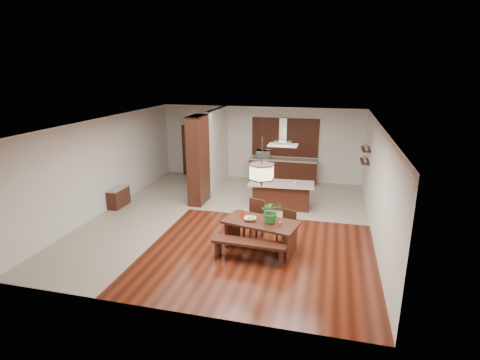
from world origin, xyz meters
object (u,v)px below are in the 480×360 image
(dining_table, at_px, (261,229))
(pendant_lantern, at_px, (262,161))
(microwave, at_px, (263,154))
(foliage_plant, at_px, (271,212))
(hallway_console, at_px, (119,197))
(range_hood, at_px, (283,132))
(dining_chair_right, at_px, (286,228))
(island_cup, at_px, (295,183))
(fruit_bowl, at_px, (250,219))
(kitchen_island, at_px, (281,195))
(dining_chair_left, at_px, (254,219))
(dining_bench, at_px, (249,251))

(dining_table, distance_m, pendant_lantern, 1.69)
(dining_table, xyz_separation_m, microwave, (-1.04, 5.84, 0.55))
(foliage_plant, bearing_deg, hallway_console, 160.50)
(pendant_lantern, relative_size, range_hood, 1.46)
(dining_chair_right, distance_m, island_cup, 2.52)
(hallway_console, relative_size, fruit_bowl, 3.00)
(range_hood, bearing_deg, kitchen_island, -90.00)
(fruit_bowl, height_order, range_hood, range_hood)
(hallway_console, height_order, dining_chair_left, dining_chair_left)
(island_cup, bearing_deg, dining_bench, -100.53)
(dining_chair_right, bearing_deg, dining_table, -119.44)
(hallway_console, relative_size, microwave, 1.63)
(dining_bench, distance_m, dining_chair_right, 1.29)
(hallway_console, xyz_separation_m, island_cup, (5.56, 1.06, 0.57))
(kitchen_island, relative_size, microwave, 3.86)
(dining_table, bearing_deg, dining_chair_right, 37.73)
(fruit_bowl, height_order, microwave, microwave)
(fruit_bowl, distance_m, island_cup, 3.03)
(hallway_console, bearing_deg, kitchen_island, 12.78)
(hallway_console, relative_size, dining_bench, 0.51)
(dining_chair_right, height_order, foliage_plant, foliage_plant)
(dining_chair_left, bearing_deg, pendant_lantern, -48.66)
(dining_chair_right, distance_m, range_hood, 3.32)
(range_hood, bearing_deg, dining_table, -91.66)
(dining_chair_left, xyz_separation_m, foliage_plant, (0.57, -0.66, 0.53))
(pendant_lantern, relative_size, fruit_bowl, 4.46)
(dining_chair_left, relative_size, kitchen_island, 0.48)
(dining_chair_left, relative_size, island_cup, 8.74)
(dining_chair_left, xyz_separation_m, dining_chair_right, (0.88, -0.20, -0.07))
(pendant_lantern, height_order, fruit_bowl, pendant_lantern)
(kitchen_island, bearing_deg, range_hood, 86.80)
(foliage_plant, bearing_deg, range_hood, 93.13)
(dining_table, distance_m, dining_bench, 0.72)
(pendant_lantern, xyz_separation_m, foliage_plant, (0.25, -0.02, -1.21))
(dining_chair_right, xyz_separation_m, island_cup, (-0.05, 2.48, 0.45))
(dining_bench, distance_m, fruit_bowl, 0.83)
(kitchen_island, relative_size, island_cup, 18.04)
(dining_table, xyz_separation_m, foliage_plant, (0.25, -0.02, 0.48))
(dining_table, distance_m, island_cup, 2.98)
(fruit_bowl, bearing_deg, microwave, 97.57)
(hallway_console, xyz_separation_m, fruit_bowl, (4.78, -1.86, 0.47))
(dining_table, relative_size, dining_bench, 1.12)
(dining_bench, relative_size, island_cup, 15.06)
(island_cup, bearing_deg, fruit_bowl, -104.92)
(dining_table, distance_m, foliage_plant, 0.54)
(kitchen_island, relative_size, range_hood, 2.32)
(dining_chair_right, xyz_separation_m, kitchen_island, (-0.47, 2.58, -0.01))
(pendant_lantern, height_order, island_cup, pendant_lantern)
(range_hood, height_order, microwave, range_hood)
(dining_bench, xyz_separation_m, island_cup, (0.66, 3.54, 0.64))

